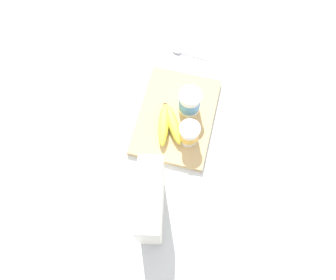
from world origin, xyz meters
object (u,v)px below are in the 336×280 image
at_px(yogurt_cup_back, 189,134).
at_px(cereal_box, 151,204).
at_px(yogurt_cup_front, 190,102).
at_px(banana_bunch, 168,124).
at_px(spoon, 184,53).
at_px(cutting_board, 176,116).

bearing_deg(yogurt_cup_back, cereal_box, -11.80).
bearing_deg(yogurt_cup_front, cereal_box, -4.90).
height_order(yogurt_cup_back, banana_bunch, yogurt_cup_back).
relative_size(yogurt_cup_back, spoon, 0.62).
xyz_separation_m(cereal_box, yogurt_cup_front, (-0.36, 0.03, -0.06)).
bearing_deg(spoon, cutting_board, 6.84).
distance_m(cutting_board, cereal_box, 0.35).
distance_m(yogurt_cup_back, spoon, 0.36).
bearing_deg(spoon, cereal_box, 3.57).
xyz_separation_m(cereal_box, banana_bunch, (-0.28, -0.02, -0.09)).
height_order(yogurt_cup_front, banana_bunch, yogurt_cup_front).
bearing_deg(yogurt_cup_back, yogurt_cup_front, -168.19).
bearing_deg(cutting_board, cereal_box, 0.94).
bearing_deg(yogurt_cup_front, yogurt_cup_back, 11.81).
distance_m(cutting_board, banana_bunch, 0.06).
relative_size(yogurt_cup_front, spoon, 0.71).
relative_size(cereal_box, yogurt_cup_front, 2.67).
bearing_deg(banana_bunch, cutting_board, 160.52).
bearing_deg(cutting_board, banana_bunch, -19.48).
relative_size(cutting_board, spoon, 2.53).
height_order(cereal_box, yogurt_cup_back, cereal_box).
bearing_deg(banana_bunch, yogurt_cup_front, 146.24).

